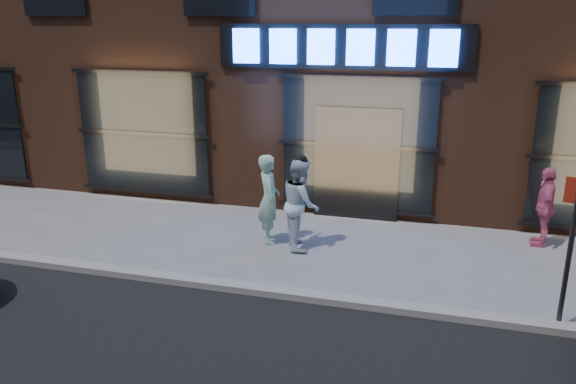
# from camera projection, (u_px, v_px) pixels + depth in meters

# --- Properties ---
(ground) EXTENTS (90.00, 90.00, 0.00)m
(ground) POSITION_uv_depth(u_px,v_px,m) (315.00, 301.00, 8.60)
(ground) COLOR slate
(ground) RESTS_ON ground
(curb) EXTENTS (60.00, 0.25, 0.12)m
(curb) POSITION_uv_depth(u_px,v_px,m) (315.00, 297.00, 8.58)
(curb) COLOR gray
(curb) RESTS_ON ground
(man_bowtie) EXTENTS (0.64, 0.75, 1.73)m
(man_bowtie) POSITION_uv_depth(u_px,v_px,m) (269.00, 199.00, 10.65)
(man_bowtie) COLOR #9DCFBB
(man_bowtie) RESTS_ON ground
(man_cap) EXTENTS (0.91, 1.01, 1.71)m
(man_cap) POSITION_uv_depth(u_px,v_px,m) (301.00, 204.00, 10.41)
(man_cap) COLOR white
(man_cap) RESTS_ON ground
(passerby) EXTENTS (0.46, 0.93, 1.53)m
(passerby) POSITION_uv_depth(u_px,v_px,m) (545.00, 207.00, 10.53)
(passerby) COLOR #DA5A85
(passerby) RESTS_ON ground
(sign_post) EXTENTS (0.34, 0.13, 2.19)m
(sign_post) POSITION_uv_depth(u_px,v_px,m) (572.00, 240.00, 7.45)
(sign_post) COLOR #262628
(sign_post) RESTS_ON ground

